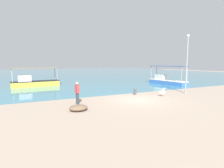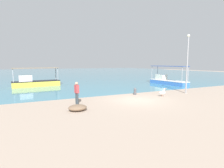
% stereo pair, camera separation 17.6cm
% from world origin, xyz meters
% --- Properties ---
extents(ground, '(120.00, 120.00, 0.00)m').
position_xyz_m(ground, '(0.00, 0.00, 0.00)').
color(ground, tan).
extents(harbor_water, '(110.00, 90.00, 0.00)m').
position_xyz_m(harbor_water, '(0.00, 48.00, 0.00)').
color(harbor_water, teal).
rests_on(harbor_water, ground).
extents(fishing_boat_near_right, '(6.04, 2.14, 2.49)m').
position_xyz_m(fishing_boat_near_right, '(-7.50, 13.20, 0.63)').
color(fishing_boat_near_right, gold).
rests_on(fishing_boat_near_right, harbor_water).
extents(fishing_boat_near_left, '(2.07, 6.26, 2.70)m').
position_xyz_m(fishing_boat_near_left, '(10.24, 7.53, 0.59)').
color(fishing_boat_near_left, '#396DC0').
rests_on(fishing_boat_near_left, harbor_water).
extents(pelican, '(0.77, 0.47, 0.80)m').
position_xyz_m(pelican, '(2.99, 0.33, 0.38)').
color(pelican, '#E0997A').
rests_on(pelican, ground).
extents(lamp_post, '(0.28, 0.28, 5.97)m').
position_xyz_m(lamp_post, '(6.41, 0.69, 3.34)').
color(lamp_post, gray).
rests_on(lamp_post, ground).
extents(mooring_bollard, '(0.28, 0.28, 0.71)m').
position_xyz_m(mooring_bollard, '(1.17, 2.19, 0.38)').
color(mooring_bollard, '#47474C').
rests_on(mooring_bollard, ground).
extents(fisherman_standing, '(0.29, 0.43, 1.69)m').
position_xyz_m(fisherman_standing, '(-4.98, 0.78, 0.91)').
color(fisherman_standing, '#2D363C').
rests_on(fisherman_standing, ground).
extents(net_pile, '(1.21, 1.03, 0.39)m').
position_xyz_m(net_pile, '(-5.42, -1.12, 0.20)').
color(net_pile, brown).
rests_on(net_pile, ground).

